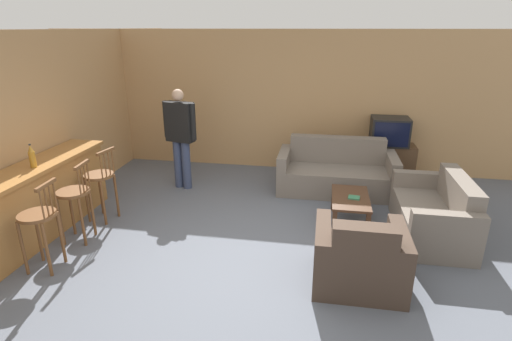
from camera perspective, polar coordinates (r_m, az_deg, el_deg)
The scene contains 16 objects.
ground_plane at distance 4.81m, azimuth -0.31°, elevation -13.34°, with size 24.00×24.00×0.00m, color #565B66.
wall_back at distance 7.66m, azimuth 4.38°, elevation 9.77°, with size 9.40×0.08×2.60m.
wall_left at distance 6.69m, azimuth -26.91°, elevation 6.23°, with size 0.08×8.55×2.60m.
bar_counter at distance 5.89m, azimuth -29.21°, elevation -4.14°, with size 0.55×2.70×0.97m.
bar_chair_near at distance 5.07m, azimuth -28.52°, elevation -6.50°, with size 0.43×0.43×1.06m.
bar_chair_mid at distance 5.55m, azimuth -24.45°, elevation -3.64°, with size 0.44×0.44×1.06m.
bar_chair_far at distance 6.01m, azimuth -21.34°, elevation -1.41°, with size 0.47×0.47×1.06m.
couch_far at distance 6.86m, azimuth 11.39°, elevation -0.37°, with size 1.92×0.89×0.87m.
armchair_near at distance 4.46m, azimuth 14.55°, elevation -12.22°, with size 0.95×0.84×0.84m.
loveseat_right at distance 5.79m, azimuth 24.18°, elevation -5.74°, with size 0.82×1.54×0.83m.
coffee_table at distance 5.74m, azimuth 13.31°, elevation -4.31°, with size 0.51×0.90×0.40m.
tv_unit at distance 7.65m, azimuth 18.08°, elevation 1.24°, with size 0.96×0.45×0.64m.
tv at distance 7.50m, azimuth 18.54°, elevation 5.33°, with size 0.65×0.50×0.49m.
bottle at distance 5.70m, azimuth -29.35°, elevation 1.73°, with size 0.08×0.08×0.30m.
book_on_table at distance 5.68m, azimuth 13.82°, elevation -3.77°, with size 0.17×0.15×0.02m.
person_by_window at distance 6.78m, azimuth -10.76°, elevation 5.15°, with size 0.60×0.30×1.69m.
Camera 1 is at (0.71, -3.96, 2.63)m, focal length 28.00 mm.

